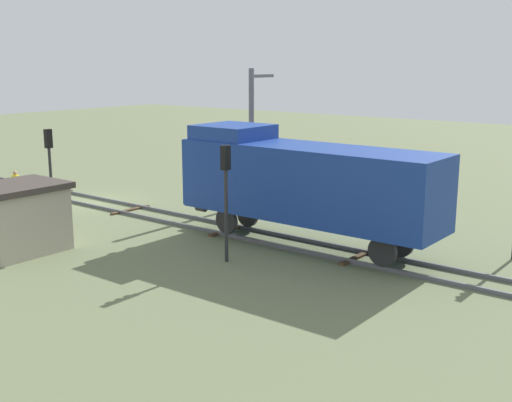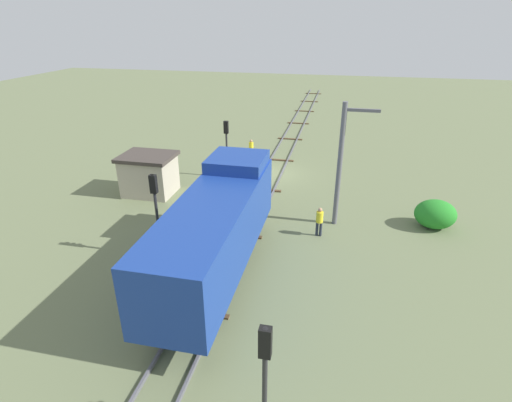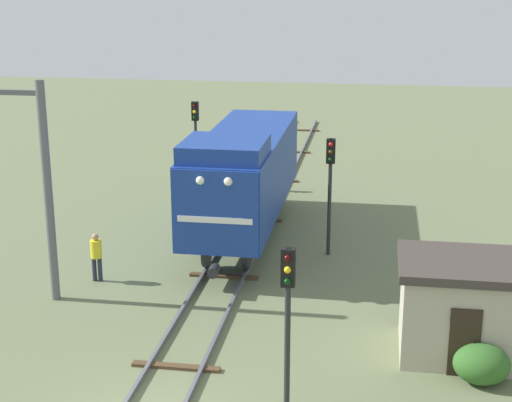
# 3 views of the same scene
# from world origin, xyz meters

# --- Properties ---
(ground_plane) EXTENTS (117.41, 117.41, 0.00)m
(ground_plane) POSITION_xyz_m (0.00, 0.00, 0.00)
(ground_plane) COLOR #66704C
(railway_track) EXTENTS (2.40, 78.27, 0.16)m
(railway_track) POSITION_xyz_m (0.00, 0.00, 0.07)
(railway_track) COLOR #595960
(railway_track) RESTS_ON ground
(locomotive) EXTENTS (2.90, 11.60, 4.60)m
(locomotive) POSITION_xyz_m (0.00, 13.80, 2.77)
(locomotive) COLOR navy
(locomotive) RESTS_ON railway_track
(traffic_signal_near) EXTENTS (0.32, 0.34, 4.27)m
(traffic_signal_near) POSITION_xyz_m (3.20, 1.32, 2.97)
(traffic_signal_near) COLOR #262628
(traffic_signal_near) RESTS_ON ground
(traffic_signal_mid) EXTENTS (0.32, 0.34, 4.41)m
(traffic_signal_mid) POSITION_xyz_m (3.40, 12.62, 3.06)
(traffic_signal_mid) COLOR #262628
(traffic_signal_mid) RESTS_ON ground
(traffic_signal_far) EXTENTS (0.32, 0.34, 4.22)m
(traffic_signal_far) POSITION_xyz_m (-3.60, 21.05, 2.93)
(traffic_signal_far) COLOR #262628
(traffic_signal_far) RESTS_ON ground
(worker_near_track) EXTENTS (0.38, 0.38, 1.70)m
(worker_near_track) POSITION_xyz_m (2.40, -3.13, 1.00)
(worker_near_track) COLOR #262B38
(worker_near_track) RESTS_ON ground
(worker_by_signal) EXTENTS (0.38, 0.38, 1.70)m
(worker_by_signal) POSITION_xyz_m (-4.20, 8.81, 1.00)
(worker_by_signal) COLOR #262B38
(worker_by_signal) RESTS_ON ground
(catenary_mast) EXTENTS (1.94, 0.28, 7.07)m
(catenary_mast) POSITION_xyz_m (-5.07, 7.14, 3.78)
(catenary_mast) COLOR #595960
(catenary_mast) RESTS_ON ground
(relay_hut) EXTENTS (3.50, 2.90, 2.74)m
(relay_hut) POSITION_xyz_m (7.50, 5.35, 1.39)
(relay_hut) COLOR #B2A893
(relay_hut) RESTS_ON ground
(bush_near) EXTENTS (1.45, 1.19, 1.06)m
(bush_near) POSITION_xyz_m (7.93, 3.75, 0.53)
(bush_near) COLOR #326326
(bush_near) RESTS_ON ground
(bush_mid) EXTENTS (2.30, 1.88, 1.67)m
(bush_mid) POSITION_xyz_m (-10.58, 6.39, 0.83)
(bush_mid) COLOR #258326
(bush_mid) RESTS_ON ground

